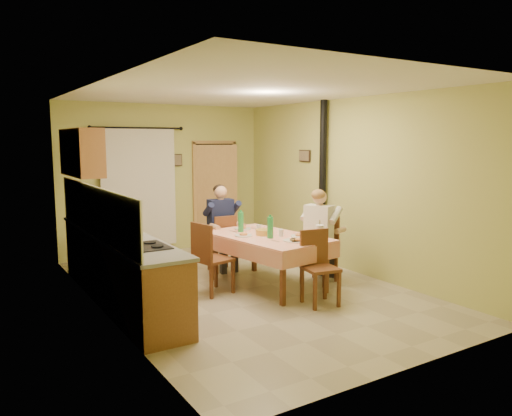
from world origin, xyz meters
TOP-DOWN VIEW (x-y plane):
  - floor at (0.00, 0.00)m, footprint 4.00×6.00m
  - room_shell at (0.00, 0.00)m, footprint 4.04×6.04m
  - kitchen_run at (-1.71, 0.40)m, footprint 0.64×3.64m
  - upper_cabinets at (-1.82, 1.70)m, footprint 0.35×1.40m
  - curtain at (-0.55, 2.90)m, footprint 1.70×0.07m
  - doorway at (1.04, 2.91)m, footprint 0.96×0.32m
  - dining_table at (0.34, -0.06)m, footprint 1.35×1.98m
  - tableware at (0.37, -0.17)m, footprint 0.91×1.55m
  - chair_far at (0.19, 1.06)m, footprint 0.40×0.40m
  - chair_near at (0.48, -1.10)m, footprint 0.47×0.47m
  - chair_right at (1.13, -0.30)m, footprint 0.58×0.58m
  - chair_left at (-0.49, 0.06)m, footprint 0.53×0.53m
  - man_far at (0.19, 1.07)m, footprint 0.60×0.48m
  - man_right at (1.12, -0.30)m, footprint 0.60×0.65m
  - stove_flue at (1.90, 0.60)m, footprint 0.24×0.24m
  - picture_back at (0.25, 2.97)m, footprint 0.19×0.03m
  - picture_right at (1.97, 1.20)m, footprint 0.03×0.31m

SIDE VIEW (x-z plane):
  - floor at x=0.00m, z-range -0.01..0.01m
  - chair_far at x=0.19m, z-range -0.18..0.75m
  - chair_near at x=0.48m, z-range -0.19..0.77m
  - chair_right at x=1.13m, z-range -0.21..0.79m
  - chair_left at x=-0.49m, z-range -0.21..0.80m
  - dining_table at x=0.34m, z-range 0.00..0.76m
  - kitchen_run at x=-1.71m, z-range -0.30..1.26m
  - tableware at x=0.37m, z-range 0.66..0.99m
  - man_far at x=0.19m, z-range 0.18..1.57m
  - man_right at x=1.12m, z-range 0.18..1.57m
  - stove_flue at x=1.90m, z-range -0.38..2.42m
  - doorway at x=1.04m, z-range -0.02..2.13m
  - curtain at x=-0.55m, z-range 0.15..2.37m
  - picture_back at x=0.25m, z-range 1.64..1.86m
  - room_shell at x=0.00m, z-range 0.41..3.23m
  - picture_right at x=1.97m, z-range 1.75..1.96m
  - upper_cabinets at x=-1.82m, z-range 1.60..2.30m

